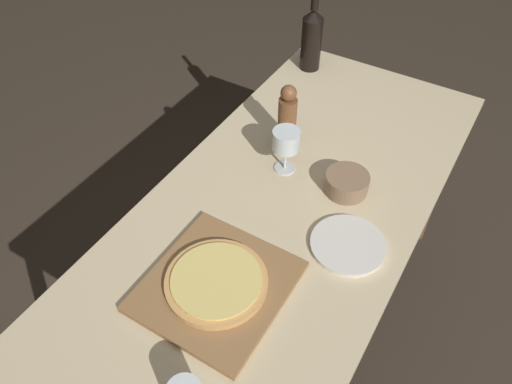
{
  "coord_description": "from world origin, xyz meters",
  "views": [
    {
      "loc": [
        0.44,
        -0.91,
        1.84
      ],
      "look_at": [
        -0.07,
        -0.06,
        0.82
      ],
      "focal_mm": 35.0,
      "sensor_mm": 36.0,
      "label": 1
    }
  ],
  "objects_px": {
    "pizza": "(216,281)",
    "pepper_mill": "(287,118)",
    "wine_glass": "(286,142)",
    "wine_bottle": "(312,38)",
    "small_bowl": "(347,183)"
  },
  "relations": [
    {
      "from": "pizza",
      "to": "wine_glass",
      "type": "relative_size",
      "value": 1.75
    },
    {
      "from": "pizza",
      "to": "wine_bottle",
      "type": "relative_size",
      "value": 0.8
    },
    {
      "from": "pepper_mill",
      "to": "small_bowl",
      "type": "distance_m",
      "value": 0.29
    },
    {
      "from": "pizza",
      "to": "wine_glass",
      "type": "distance_m",
      "value": 0.49
    },
    {
      "from": "pizza",
      "to": "small_bowl",
      "type": "xyz_separation_m",
      "value": [
        0.14,
        0.49,
        0.0
      ]
    },
    {
      "from": "pizza",
      "to": "pepper_mill",
      "type": "distance_m",
      "value": 0.6
    },
    {
      "from": "pizza",
      "to": "wine_glass",
      "type": "height_order",
      "value": "wine_glass"
    },
    {
      "from": "pizza",
      "to": "small_bowl",
      "type": "distance_m",
      "value": 0.51
    },
    {
      "from": "wine_bottle",
      "to": "small_bowl",
      "type": "distance_m",
      "value": 0.69
    },
    {
      "from": "wine_glass",
      "to": "pizza",
      "type": "bearing_deg",
      "value": -82.04
    },
    {
      "from": "wine_bottle",
      "to": "wine_glass",
      "type": "height_order",
      "value": "wine_bottle"
    },
    {
      "from": "pepper_mill",
      "to": "small_bowl",
      "type": "bearing_deg",
      "value": -20.3
    },
    {
      "from": "pepper_mill",
      "to": "wine_bottle",
      "type": "bearing_deg",
      "value": 107.58
    },
    {
      "from": "pizza",
      "to": "pepper_mill",
      "type": "bearing_deg",
      "value": 101.7
    },
    {
      "from": "wine_bottle",
      "to": "wine_glass",
      "type": "xyz_separation_m",
      "value": [
        0.2,
        -0.57,
        -0.02
      ]
    }
  ]
}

